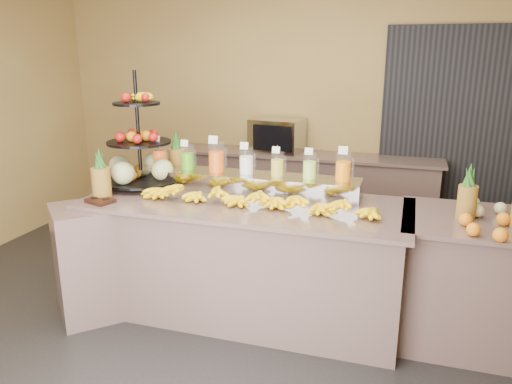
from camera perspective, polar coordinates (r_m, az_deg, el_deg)
The scene contains 20 objects.
ground at distance 3.94m, azimuth -2.65°, elevation -15.41°, with size 6.00×6.00×0.00m, color black.
room_envelope at distance 4.07m, azimuth 3.45°, elevation 13.46°, with size 6.04×5.02×2.82m.
buffet_counter at distance 3.98m, azimuth -3.02°, elevation -7.54°, with size 2.75×1.25×0.93m.
right_counter at distance 3.93m, azimuth 23.84°, elevation -9.28°, with size 1.08×0.88×0.93m.
back_ledge at distance 5.75m, azimuth 4.98°, elevation -0.09°, with size 3.10×0.55×0.93m.
pitcher_tray at distance 4.08m, azimuth -1.10°, elevation 1.09°, with size 1.85×0.30×0.15m, color gray.
juice_pitcher_orange_a at distance 4.34m, azimuth -10.94°, elevation 4.06°, with size 0.12×0.12×0.29m.
juice_pitcher_green at distance 4.23m, azimuth -7.82°, elevation 3.79°, with size 0.11×0.12×0.27m.
juice_pitcher_orange_b at distance 4.12m, azimuth -4.55°, elevation 3.82°, with size 0.13×0.14×0.32m.
juice_pitcher_milk at distance 4.04m, azimuth -1.11°, elevation 3.40°, with size 0.12×0.12×0.28m.
juice_pitcher_lemon at distance 3.96m, azimuth 2.46°, elevation 3.05°, with size 0.11×0.11×0.26m.
juice_pitcher_lime at distance 3.91m, azimuth 6.15°, elevation 2.81°, with size 0.11×0.11×0.26m.
juice_pitcher_orange_c at distance 3.86m, azimuth 9.94°, elevation 2.66°, with size 0.12×0.12×0.29m.
banana_heap at distance 3.70m, azimuth 0.24°, elevation -0.53°, with size 1.87×0.17×0.16m.
fruit_stand at distance 4.32m, azimuth -12.57°, elevation 3.83°, with size 0.83×0.83×0.96m.
condiment_caddy at distance 3.97m, azimuth -17.37°, elevation -0.95°, with size 0.20×0.15×0.03m, color black.
pineapple_left_a at distance 4.04m, azimuth -17.28°, elevation 1.33°, with size 0.15×0.15×0.41m.
pineapple_left_b at distance 4.48m, azimuth -9.02°, elevation 3.49°, with size 0.15×0.15×0.44m.
right_fruit_pile at distance 3.60m, azimuth 25.27°, elevation -2.53°, with size 0.44×0.42×0.23m.
oven_warmer at distance 5.67m, azimuth 2.41°, elevation 6.47°, with size 0.56×0.39×0.37m, color gray.
Camera 1 is at (1.18, -3.15, 2.05)m, focal length 35.00 mm.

